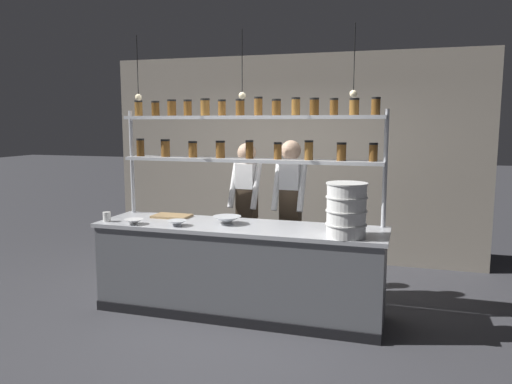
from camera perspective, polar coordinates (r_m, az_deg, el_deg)
name	(u,v)px	position (r m, az deg, el deg)	size (l,w,h in m)	color
ground_plane	(239,312)	(5.31, -1.92, -13.57)	(40.00, 40.00, 0.00)	#3D3D42
back_wall	(291,158)	(7.14, 3.97, 3.88)	(5.35, 0.12, 2.88)	#9E9384
prep_counter	(239,269)	(5.16, -1.95, -8.82)	(2.95, 0.76, 0.92)	slate
spice_shelf_unit	(248,140)	(5.26, -0.92, 5.98)	(2.84, 0.28, 2.21)	#B7BABF
chef_left	(247,204)	(5.87, -1.07, -1.43)	(0.38, 0.31, 1.71)	black
chef_center	(290,206)	(5.58, 3.95, -1.62)	(0.37, 0.31, 1.75)	black
container_stack	(346,210)	(4.56, 10.29, -2.03)	(0.37, 0.37, 0.49)	white
cutting_board	(172,216)	(5.53, -9.59, -2.73)	(0.40, 0.26, 0.02)	#A88456
prep_bowl_near_left	(134,222)	(5.23, -13.79, -3.33)	(0.20, 0.20, 0.05)	white
prep_bowl_center_front	(227,220)	(5.10, -3.35, -3.23)	(0.29, 0.29, 0.08)	silver
prep_bowl_center_back	(177,223)	(5.06, -9.01, -3.54)	(0.20, 0.20, 0.06)	silver
serving_cup_front	(107,217)	(5.44, -16.68, -2.73)	(0.08, 0.08, 0.10)	silver
pendant_light_row	(240,92)	(4.94, -1.85, 11.32)	(2.27, 0.07, 0.66)	black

